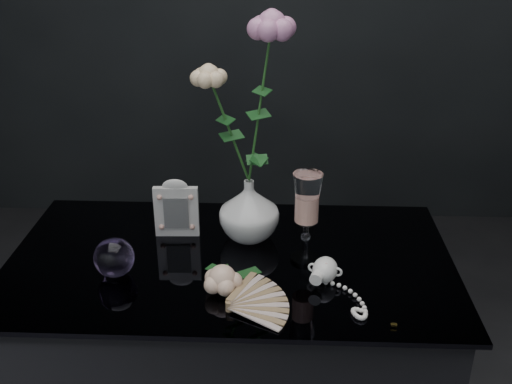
# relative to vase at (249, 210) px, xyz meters

# --- Properties ---
(table) EXTENTS (1.05, 0.58, 0.76)m
(table) POSITION_rel_vase_xyz_m (-0.04, -0.10, -0.46)
(table) COLOR black
(table) RESTS_ON ground
(vase) EXTENTS (0.15, 0.15, 0.16)m
(vase) POSITION_rel_vase_xyz_m (0.00, 0.00, 0.00)
(vase) COLOR white
(vase) RESTS_ON table
(wine_glass) EXTENTS (0.08, 0.08, 0.22)m
(wine_glass) POSITION_rel_vase_xyz_m (0.14, -0.10, 0.03)
(wine_glass) COLOR white
(wine_glass) RESTS_ON table
(picture_frame) EXTENTS (0.12, 0.09, 0.15)m
(picture_frame) POSITION_rel_vase_xyz_m (-0.18, 0.01, -0.00)
(picture_frame) COLOR silver
(picture_frame) RESTS_ON table
(paperweight) EXTENTS (0.10, 0.10, 0.09)m
(paperweight) POSITION_rel_vase_xyz_m (-0.29, -0.18, -0.03)
(paperweight) COLOR #A57FCE
(paperweight) RESTS_ON table
(paper_fan) EXTENTS (0.27, 0.22, 0.03)m
(paper_fan) POSITION_rel_vase_xyz_m (-0.03, -0.30, -0.06)
(paper_fan) COLOR beige
(paper_fan) RESTS_ON table
(loose_rose) EXTENTS (0.15, 0.19, 0.06)m
(loose_rose) POSITION_rel_vase_xyz_m (-0.05, -0.24, -0.05)
(loose_rose) COLOR beige
(loose_rose) RESTS_ON table
(pearl_jar) EXTENTS (0.24, 0.25, 0.06)m
(pearl_jar) POSITION_rel_vase_xyz_m (0.18, -0.18, -0.05)
(pearl_jar) COLOR white
(pearl_jar) RESTS_ON table
(roses) EXTENTS (0.22, 0.13, 0.45)m
(roses) POSITION_rel_vase_xyz_m (-0.00, 0.01, 0.28)
(roses) COLOR #FFCE9D
(roses) RESTS_ON vase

